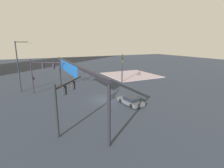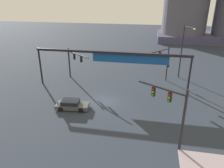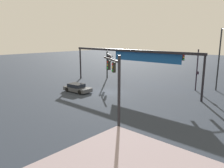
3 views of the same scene
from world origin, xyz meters
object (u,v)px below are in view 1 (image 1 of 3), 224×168
(traffic_signal_near_corner, at_px, (41,70))
(streetlamp_curved_arm, at_px, (19,63))
(sedan_car_approaching, at_px, (131,101))
(traffic_signal_cross_street, at_px, (64,96))
(traffic_signal_opposite_side, at_px, (122,64))

(traffic_signal_near_corner, height_order, streetlamp_curved_arm, streetlamp_curved_arm)
(traffic_signal_near_corner, bearing_deg, streetlamp_curved_arm, 170.29)
(streetlamp_curved_arm, distance_m, sedan_car_approaching, 21.44)
(traffic_signal_near_corner, xyz_separation_m, traffic_signal_cross_street, (-14.75, -1.06, -0.62))
(traffic_signal_near_corner, height_order, traffic_signal_opposite_side, traffic_signal_opposite_side)
(traffic_signal_opposite_side, relative_size, streetlamp_curved_arm, 0.70)
(traffic_signal_opposite_side, distance_m, traffic_signal_cross_street, 21.87)
(traffic_signal_cross_street, bearing_deg, traffic_signal_opposite_side, -6.88)
(traffic_signal_near_corner, bearing_deg, sedan_car_approaching, -7.67)
(traffic_signal_opposite_side, bearing_deg, traffic_signal_near_corner, -55.80)
(traffic_signal_near_corner, height_order, traffic_signal_cross_street, traffic_signal_near_corner)
(traffic_signal_opposite_side, height_order, streetlamp_curved_arm, streetlamp_curved_arm)
(traffic_signal_opposite_side, relative_size, traffic_signal_cross_street, 1.21)
(traffic_signal_near_corner, xyz_separation_m, streetlamp_curved_arm, (3.57, 3.26, 1.04))
(sedan_car_approaching, bearing_deg, traffic_signal_cross_street, 102.47)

